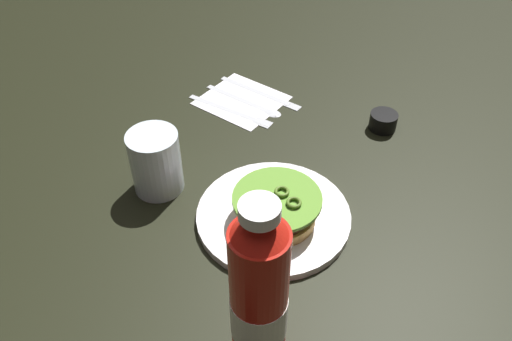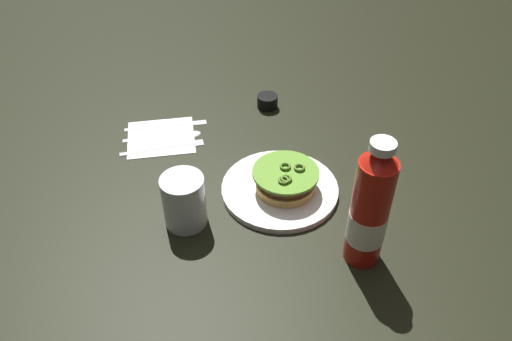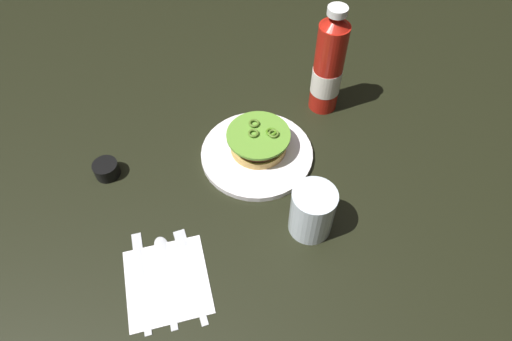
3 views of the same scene
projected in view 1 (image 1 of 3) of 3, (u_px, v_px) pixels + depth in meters
ground_plane at (202, 169)px, 0.90m from camera, size 3.00×3.00×0.00m
dinner_plate at (273, 216)px, 0.81m from camera, size 0.24×0.24×0.01m
burger_sandwich at (277, 208)px, 0.78m from camera, size 0.14×0.14×0.05m
ketchup_bottle at (259, 296)px, 0.57m from camera, size 0.07×0.07×0.26m
water_glass at (156, 162)px, 0.83m from camera, size 0.08×0.08×0.11m
condiment_cup at (383, 121)px, 0.98m from camera, size 0.05×0.05×0.03m
napkin at (242, 100)px, 1.06m from camera, size 0.18×0.17×0.00m
fork_utensil at (237, 112)px, 1.02m from camera, size 0.19×0.04×0.00m
spoon_utensil at (253, 104)px, 1.04m from camera, size 0.18×0.05×0.00m
butter_knife at (265, 93)px, 1.07m from camera, size 0.20×0.05×0.00m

